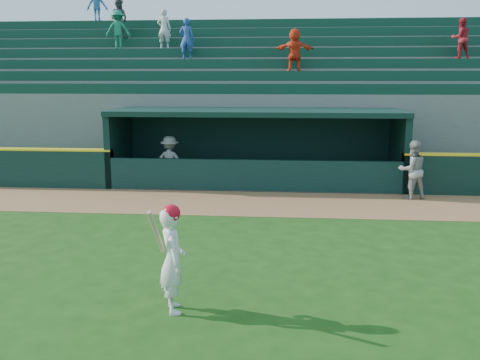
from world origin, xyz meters
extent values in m
plane|color=#1A4010|center=(0.00, 0.00, 0.00)|extent=(120.00, 120.00, 0.00)
cube|color=#8E5E38|center=(0.00, 4.90, 0.01)|extent=(40.00, 3.00, 0.01)
imported|color=gray|center=(4.64, 5.89, 0.85)|extent=(0.97, 0.85, 1.71)
imported|color=gray|center=(-2.76, 7.12, 0.82)|extent=(1.11, 0.70, 1.64)
cube|color=slate|center=(0.00, 7.70, 0.02)|extent=(9.00, 2.60, 0.04)
cube|color=black|center=(-4.60, 7.70, 1.15)|extent=(0.20, 2.60, 2.30)
cube|color=black|center=(4.60, 7.70, 1.15)|extent=(0.20, 2.60, 2.30)
cube|color=black|center=(0.00, 9.00, 1.15)|extent=(9.40, 0.20, 2.30)
cube|color=black|center=(0.00, 7.70, 2.38)|extent=(9.40, 2.80, 0.16)
cube|color=black|center=(0.00, 6.48, 0.50)|extent=(9.00, 0.16, 1.00)
cube|color=brown|center=(0.00, 8.50, 0.25)|extent=(8.40, 0.45, 0.10)
cube|color=slate|center=(0.00, 9.53, 1.46)|extent=(34.00, 0.85, 2.91)
cube|color=#0F3828|center=(0.00, 9.41, 3.09)|extent=(34.00, 0.60, 0.36)
cube|color=slate|center=(0.00, 10.38, 1.68)|extent=(34.00, 0.85, 3.36)
cube|color=#0F3828|center=(0.00, 10.26, 3.54)|extent=(34.00, 0.60, 0.36)
cube|color=slate|center=(0.00, 11.22, 1.91)|extent=(34.00, 0.85, 3.81)
cube|color=#0F3828|center=(0.00, 11.11, 3.99)|extent=(34.00, 0.60, 0.36)
cube|color=slate|center=(0.00, 12.07, 2.13)|extent=(34.00, 0.85, 4.26)
cube|color=#0F3828|center=(0.00, 11.96, 4.44)|extent=(34.00, 0.60, 0.36)
cube|color=slate|center=(0.00, 12.93, 2.35)|extent=(34.00, 0.85, 4.71)
cube|color=#0F3828|center=(0.00, 12.81, 4.89)|extent=(34.00, 0.60, 0.36)
cube|color=slate|center=(0.00, 13.78, 2.58)|extent=(34.00, 0.85, 5.16)
cube|color=#0F3828|center=(0.00, 13.66, 5.34)|extent=(34.00, 0.60, 0.36)
cube|color=slate|center=(0.00, 14.62, 2.80)|extent=(34.00, 0.85, 5.61)
cube|color=#0F3828|center=(0.00, 14.51, 5.79)|extent=(34.00, 0.60, 0.36)
cube|color=slate|center=(0.00, 15.20, 2.80)|extent=(34.50, 0.30, 5.61)
imported|color=#294A96|center=(-2.89, 11.12, 4.94)|extent=(0.57, 0.38, 1.54)
imported|color=#4A4A4A|center=(-6.05, 12.83, 5.87)|extent=(0.90, 0.77, 1.60)
imported|color=#1A7852|center=(-5.83, 11.97, 5.37)|extent=(1.05, 0.71, 1.51)
imported|color=red|center=(1.23, 10.28, 4.47)|extent=(1.40, 0.47, 1.50)
imported|color=silver|center=(-3.95, 11.97, 5.39)|extent=(0.58, 0.40, 1.53)
imported|color=red|center=(7.30, 11.12, 4.89)|extent=(0.79, 0.66, 1.45)
imported|color=#295B97|center=(-7.55, 14.53, 6.69)|extent=(0.99, 0.64, 1.44)
imported|color=silver|center=(-0.68, -2.23, 0.80)|extent=(0.56, 0.68, 1.60)
sphere|color=red|center=(-0.68, -2.23, 1.53)|extent=(0.27, 0.27, 0.27)
cylinder|color=#D1B086|center=(-0.86, -2.45, 1.30)|extent=(0.16, 0.53, 0.76)
camera|label=1|loc=(0.99, -9.73, 3.49)|focal=40.00mm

